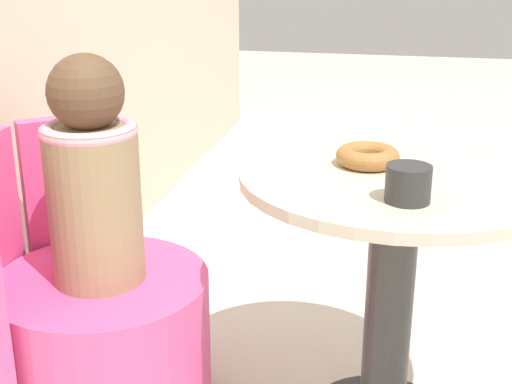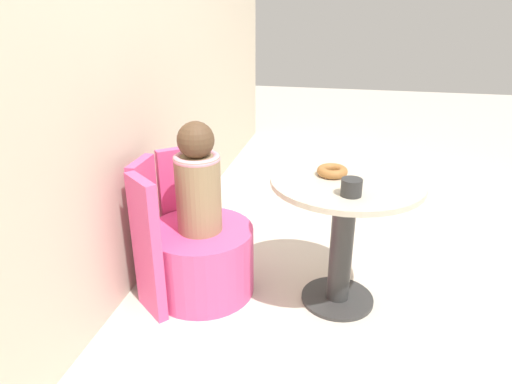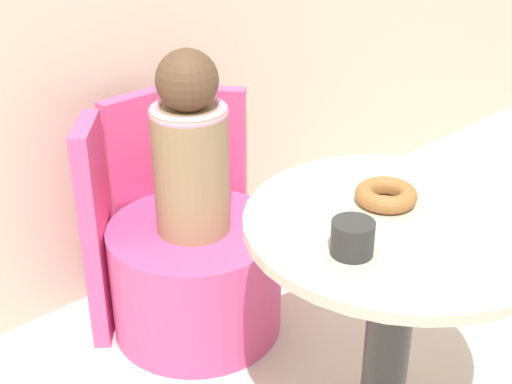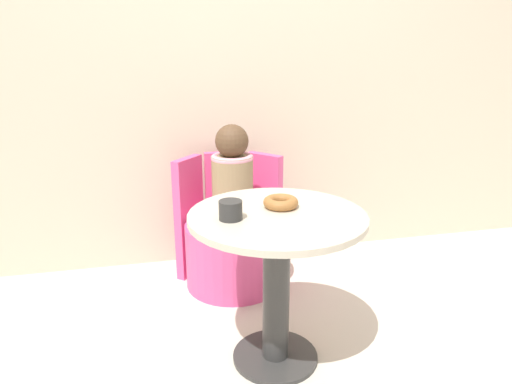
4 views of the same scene
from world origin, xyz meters
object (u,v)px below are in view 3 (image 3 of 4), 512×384
(tub_chair, at_px, (196,277))
(cup, at_px, (353,238))
(child_figure, at_px, (190,148))
(donut, at_px, (386,195))
(round_table, at_px, (393,290))

(tub_chair, xyz_separation_m, cup, (-0.13, -0.71, 0.51))
(child_figure, bearing_deg, donut, -82.11)
(round_table, relative_size, cup, 7.90)
(donut, bearing_deg, cup, -157.71)
(donut, bearing_deg, round_table, -115.59)
(donut, distance_m, cup, 0.24)
(child_figure, distance_m, donut, 0.63)
(tub_chair, bearing_deg, child_figure, 82.87)
(round_table, xyz_separation_m, child_figure, (-0.05, 0.69, 0.14))
(child_figure, bearing_deg, round_table, -85.62)
(tub_chair, xyz_separation_m, donut, (0.09, -0.62, 0.50))
(round_table, distance_m, child_figure, 0.70)
(round_table, xyz_separation_m, cup, (-0.18, -0.02, 0.22))
(tub_chair, height_order, cup, cup)
(child_figure, xyz_separation_m, cup, (-0.13, -0.71, 0.08))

